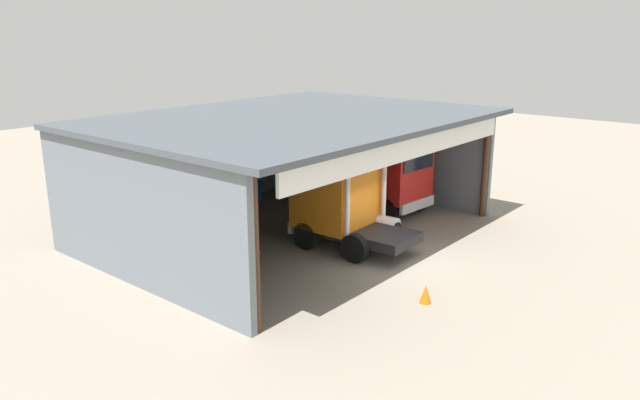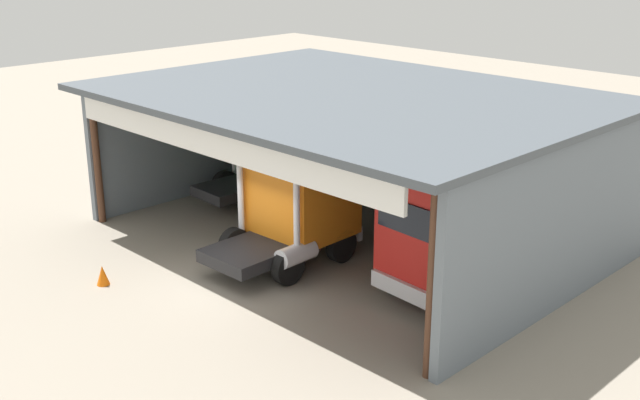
# 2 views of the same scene
# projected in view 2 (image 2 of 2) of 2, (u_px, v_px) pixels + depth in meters

# --- Properties ---
(ground_plane) EXTENTS (80.00, 80.00, 0.00)m
(ground_plane) POSITION_uv_depth(u_px,v_px,m) (227.00, 284.00, 21.75)
(ground_plane) COLOR gray
(ground_plane) RESTS_ON ground
(workshop_shed) EXTENTS (14.84, 11.21, 4.71)m
(workshop_shed) POSITION_uv_depth(u_px,v_px,m) (374.00, 129.00, 24.69)
(workshop_shed) COLOR slate
(workshop_shed) RESTS_ON ground
(truck_green_yard_outside) EXTENTS (2.59, 4.75, 3.69)m
(truck_green_yard_outside) POSITION_uv_depth(u_px,v_px,m) (275.00, 146.00, 28.32)
(truck_green_yard_outside) COLOR #197F3D
(truck_green_yard_outside) RESTS_ON ground
(truck_orange_center_bay) EXTENTS (2.81, 4.62, 3.28)m
(truck_orange_center_bay) POSITION_uv_depth(u_px,v_px,m) (297.00, 203.00, 22.92)
(truck_orange_center_bay) COLOR orange
(truck_orange_center_bay) RESTS_ON ground
(truck_red_center_left_bay) EXTENTS (2.68, 5.19, 3.45)m
(truck_red_center_left_bay) POSITION_uv_depth(u_px,v_px,m) (446.00, 235.00, 20.41)
(truck_red_center_left_bay) COLOR red
(truck_red_center_left_bay) RESTS_ON ground
(oil_drum) EXTENTS (0.58, 0.58, 0.89)m
(oil_drum) POSITION_uv_depth(u_px,v_px,m) (489.00, 203.00, 26.82)
(oil_drum) COLOR gold
(oil_drum) RESTS_ON ground
(tool_cart) EXTENTS (0.90, 0.60, 1.00)m
(tool_cart) POSITION_uv_depth(u_px,v_px,m) (484.00, 204.00, 26.64)
(tool_cart) COLOR #1E59A5
(tool_cart) RESTS_ON ground
(traffic_cone) EXTENTS (0.36, 0.36, 0.56)m
(traffic_cone) POSITION_uv_depth(u_px,v_px,m) (103.00, 275.00, 21.63)
(traffic_cone) COLOR orange
(traffic_cone) RESTS_ON ground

